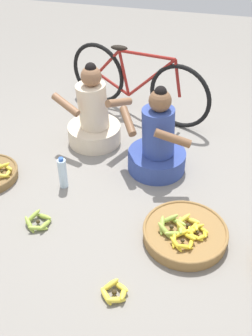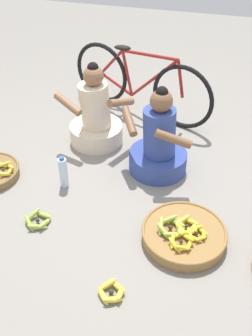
{
  "view_description": "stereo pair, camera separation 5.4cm",
  "coord_description": "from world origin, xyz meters",
  "px_view_note": "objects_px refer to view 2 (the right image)",
  "views": [
    {
      "loc": [
        0.6,
        -2.55,
        2.26
      ],
      "look_at": [
        0.0,
        -0.2,
        0.35
      ],
      "focal_mm": 42.51,
      "sensor_mm": 36.0,
      "label": 1
    },
    {
      "loc": [
        0.65,
        -2.53,
        2.26
      ],
      "look_at": [
        0.0,
        -0.2,
        0.35
      ],
      "focal_mm": 42.51,
      "sensor_mm": 36.0,
      "label": 2
    }
  ],
  "objects_px": {
    "bicycle_leaning": "(139,83)",
    "water_bottle": "(63,172)",
    "vendor_woman_behind": "(96,118)",
    "loose_bananas_near_vendor": "(112,292)",
    "vendor_woman_front": "(158,145)",
    "loose_bananas_front_center": "(38,220)",
    "banana_basket_near_bicycle": "(184,234)"
  },
  "relations": [
    {
      "from": "vendor_woman_front",
      "to": "loose_bananas_front_center",
      "type": "relative_size",
      "value": 3.6
    },
    {
      "from": "vendor_woman_front",
      "to": "loose_bananas_near_vendor",
      "type": "relative_size",
      "value": 3.92
    },
    {
      "from": "banana_basket_near_bicycle",
      "to": "loose_bananas_front_center",
      "type": "xyz_separation_m",
      "value": [
        -1.12,
        -0.14,
        -0.03
      ]
    },
    {
      "from": "vendor_woman_behind",
      "to": "water_bottle",
      "type": "xyz_separation_m",
      "value": [
        -0.04,
        -0.73,
        -0.12
      ]
    },
    {
      "from": "bicycle_leaning",
      "to": "banana_basket_near_bicycle",
      "type": "distance_m",
      "value": 1.91
    },
    {
      "from": "vendor_woman_front",
      "to": "water_bottle",
      "type": "height_order",
      "value": "vendor_woman_front"
    },
    {
      "from": "banana_basket_near_bicycle",
      "to": "water_bottle",
      "type": "distance_m",
      "value": 1.15
    },
    {
      "from": "banana_basket_near_bicycle",
      "to": "loose_bananas_near_vendor",
      "type": "bearing_deg",
      "value": -121.76
    },
    {
      "from": "vendor_woman_front",
      "to": "banana_basket_near_bicycle",
      "type": "bearing_deg",
      "value": -64.95
    },
    {
      "from": "vendor_woman_front",
      "to": "loose_bananas_near_vendor",
      "type": "height_order",
      "value": "vendor_woman_front"
    },
    {
      "from": "water_bottle",
      "to": "bicycle_leaning",
      "type": "bearing_deg",
      "value": 77.11
    },
    {
      "from": "vendor_woman_behind",
      "to": "vendor_woman_front",
      "type": "bearing_deg",
      "value": -22.64
    },
    {
      "from": "water_bottle",
      "to": "banana_basket_near_bicycle",
      "type": "bearing_deg",
      "value": -17.47
    },
    {
      "from": "banana_basket_near_bicycle",
      "to": "water_bottle",
      "type": "height_order",
      "value": "water_bottle"
    },
    {
      "from": "vendor_woman_behind",
      "to": "loose_bananas_near_vendor",
      "type": "relative_size",
      "value": 3.95
    },
    {
      "from": "loose_bananas_front_center",
      "to": "bicycle_leaning",
      "type": "bearing_deg",
      "value": 79.61
    },
    {
      "from": "vendor_woman_behind",
      "to": "loose_bananas_near_vendor",
      "type": "height_order",
      "value": "vendor_woman_behind"
    },
    {
      "from": "loose_bananas_front_center",
      "to": "vendor_woman_front",
      "type": "bearing_deg",
      "value": 51.02
    },
    {
      "from": "vendor_woman_front",
      "to": "vendor_woman_behind",
      "type": "relative_size",
      "value": 0.99
    },
    {
      "from": "loose_bananas_near_vendor",
      "to": "bicycle_leaning",
      "type": "bearing_deg",
      "value": 99.9
    },
    {
      "from": "bicycle_leaning",
      "to": "water_bottle",
      "type": "xyz_separation_m",
      "value": [
        -0.32,
        -1.38,
        -0.21
      ]
    },
    {
      "from": "banana_basket_near_bicycle",
      "to": "loose_bananas_front_center",
      "type": "relative_size",
      "value": 2.77
    },
    {
      "from": "bicycle_leaning",
      "to": "water_bottle",
      "type": "height_order",
      "value": "bicycle_leaning"
    },
    {
      "from": "vendor_woman_behind",
      "to": "loose_bananas_front_center",
      "type": "distance_m",
      "value": 1.23
    },
    {
      "from": "vendor_woman_front",
      "to": "water_bottle",
      "type": "relative_size",
      "value": 2.71
    },
    {
      "from": "loose_bananas_near_vendor",
      "to": "water_bottle",
      "type": "bearing_deg",
      "value": 127.49
    },
    {
      "from": "banana_basket_near_bicycle",
      "to": "loose_bananas_front_center",
      "type": "distance_m",
      "value": 1.13
    },
    {
      "from": "loose_bananas_near_vendor",
      "to": "loose_bananas_front_center",
      "type": "bearing_deg",
      "value": 148.53
    },
    {
      "from": "banana_basket_near_bicycle",
      "to": "vendor_woman_front",
      "type": "bearing_deg",
      "value": 115.05
    },
    {
      "from": "banana_basket_near_bicycle",
      "to": "loose_bananas_near_vendor",
      "type": "relative_size",
      "value": 3.02
    },
    {
      "from": "banana_basket_near_bicycle",
      "to": "loose_bananas_front_center",
      "type": "bearing_deg",
      "value": -172.87
    },
    {
      "from": "bicycle_leaning",
      "to": "loose_bananas_front_center",
      "type": "bearing_deg",
      "value": -100.39
    }
  ]
}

